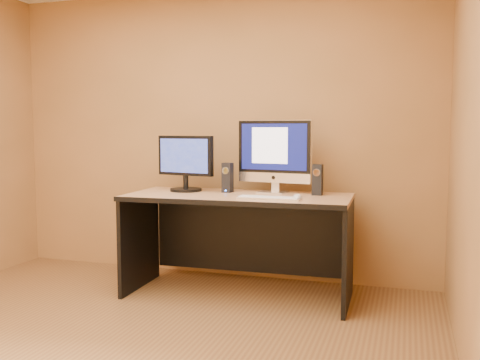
# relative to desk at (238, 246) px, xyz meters

# --- Properties ---
(floor) EXTENTS (4.00, 4.00, 0.00)m
(floor) POSITION_rel_desk_xyz_m (-0.40, -1.41, -0.41)
(floor) COLOR brown
(floor) RESTS_ON ground
(walls) EXTENTS (4.00, 4.00, 2.60)m
(walls) POSITION_rel_desk_xyz_m (-0.40, -1.41, 0.89)
(walls) COLOR #A57342
(walls) RESTS_ON ground
(desk) EXTENTS (1.80, 0.83, 0.82)m
(desk) POSITION_rel_desk_xyz_m (0.00, 0.00, 0.00)
(desk) COLOR tan
(desk) RESTS_ON ground
(imac) EXTENTS (0.66, 0.31, 0.61)m
(imac) POSITION_rel_desk_xyz_m (0.23, 0.21, 0.72)
(imac) COLOR silver
(imac) RESTS_ON desk
(second_monitor) EXTENTS (0.57, 0.36, 0.47)m
(second_monitor) POSITION_rel_desk_xyz_m (-0.50, 0.12, 0.64)
(second_monitor) COLOR black
(second_monitor) RESTS_ON desk
(speaker_left) EXTENTS (0.08, 0.09, 0.24)m
(speaker_left) POSITION_rel_desk_xyz_m (-0.14, 0.14, 0.53)
(speaker_left) COLOR black
(speaker_left) RESTS_ON desk
(speaker_right) EXTENTS (0.08, 0.08, 0.24)m
(speaker_right) POSITION_rel_desk_xyz_m (0.61, 0.17, 0.53)
(speaker_right) COLOR black
(speaker_right) RESTS_ON desk
(keyboard) EXTENTS (0.48, 0.14, 0.02)m
(keyboard) POSITION_rel_desk_xyz_m (0.30, -0.18, 0.42)
(keyboard) COLOR silver
(keyboard) RESTS_ON desk
(mouse) EXTENTS (0.09, 0.12, 0.04)m
(mouse) POSITION_rel_desk_xyz_m (0.50, -0.11, 0.43)
(mouse) COLOR silver
(mouse) RESTS_ON desk
(cable_a) EXTENTS (0.13, 0.22, 0.01)m
(cable_a) POSITION_rel_desk_xyz_m (0.28, 0.30, 0.42)
(cable_a) COLOR black
(cable_a) RESTS_ON desk
(cable_b) EXTENTS (0.06, 0.20, 0.01)m
(cable_b) POSITION_rel_desk_xyz_m (0.17, 0.32, 0.42)
(cable_b) COLOR black
(cable_b) RESTS_ON desk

